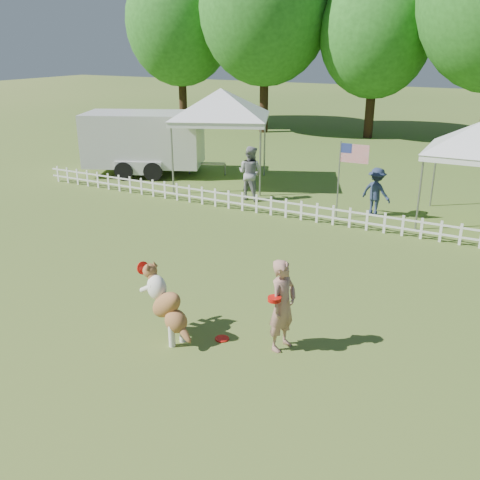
{
  "coord_description": "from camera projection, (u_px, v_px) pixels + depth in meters",
  "views": [
    {
      "loc": [
        4.85,
        -7.39,
        5.07
      ],
      "look_at": [
        -0.17,
        2.0,
        1.1
      ],
      "focal_mm": 40.0,
      "sensor_mm": 36.0,
      "label": 1
    }
  ],
  "objects": [
    {
      "name": "flag_pole",
      "position": [
        338.0,
        180.0,
        15.93
      ],
      "size": [
        0.9,
        0.12,
        2.34
      ],
      "primitive_type": null,
      "rotation": [
        0.0,
        0.0,
        0.03
      ],
      "color": "gray",
      "rests_on": "ground"
    },
    {
      "name": "dog",
      "position": [
        167.0,
        305.0,
        9.5
      ],
      "size": [
        1.35,
        0.83,
        1.32
      ],
      "primitive_type": null,
      "rotation": [
        0.0,
        0.0,
        -0.34
      ],
      "color": "brown",
      "rests_on": "ground"
    },
    {
      "name": "picket_fence",
      "position": [
        325.0,
        214.0,
        15.7
      ],
      "size": [
        22.0,
        0.08,
        0.6
      ],
      "primitive_type": null,
      "color": "white",
      "rests_on": "ground"
    },
    {
      "name": "tree_left",
      "position": [
        265.0,
        23.0,
        29.66
      ],
      "size": [
        7.4,
        7.4,
        12.0
      ],
      "primitive_type": null,
      "color": "#23601B",
      "rests_on": "ground"
    },
    {
      "name": "spectator_a",
      "position": [
        250.0,
        173.0,
        17.94
      ],
      "size": [
        0.94,
        0.76,
        1.82
      ],
      "primitive_type": "imported",
      "rotation": [
        0.0,
        0.0,
        3.06
      ],
      "color": "gray",
      "rests_on": "ground"
    },
    {
      "name": "cargo_trailer",
      "position": [
        144.0,
        143.0,
        21.35
      ],
      "size": [
        6.21,
        4.59,
        2.5
      ],
      "primitive_type": null,
      "rotation": [
        0.0,
        0.0,
        0.42
      ],
      "color": "silver",
      "rests_on": "ground"
    },
    {
      "name": "canopy_tent_left",
      "position": [
        221.0,
        138.0,
        19.63
      ],
      "size": [
        4.34,
        4.34,
        3.43
      ],
      "primitive_type": null,
      "rotation": [
        0.0,
        0.0,
        0.4
      ],
      "color": "white",
      "rests_on": "ground"
    },
    {
      "name": "tree_far_left",
      "position": [
        181.0,
        34.0,
        32.9
      ],
      "size": [
        6.6,
        6.6,
        11.0
      ],
      "primitive_type": null,
      "color": "#23601B",
      "rests_on": "ground"
    },
    {
      "name": "frisbee_on_turf",
      "position": [
        222.0,
        339.0,
        9.67
      ],
      "size": [
        0.33,
        0.33,
        0.02
      ],
      "primitive_type": "cylinder",
      "rotation": [
        0.0,
        0.0,
        -0.34
      ],
      "color": "red",
      "rests_on": "ground"
    },
    {
      "name": "ground",
      "position": [
        198.0,
        329.0,
        10.02
      ],
      "size": [
        120.0,
        120.0,
        0.0
      ],
      "primitive_type": "plane",
      "color": "#30571B",
      "rests_on": "ground"
    },
    {
      "name": "tree_center_left",
      "position": [
        375.0,
        45.0,
        28.23
      ],
      "size": [
        6.0,
        6.0,
        9.8
      ],
      "primitive_type": null,
      "color": "#23601B",
      "rests_on": "ground"
    },
    {
      "name": "spectator_b",
      "position": [
        376.0,
        192.0,
        16.33
      ],
      "size": [
        1.09,
        0.83,
        1.49
      ],
      "primitive_type": "imported",
      "rotation": [
        0.0,
        0.0,
        2.82
      ],
      "color": "#24304E",
      "rests_on": "ground"
    },
    {
      "name": "handler",
      "position": [
        283.0,
        305.0,
        9.14
      ],
      "size": [
        0.51,
        0.67,
        1.66
      ],
      "primitive_type": "imported",
      "rotation": [
        0.0,
        0.0,
        1.38
      ],
      "color": "#AC7867",
      "rests_on": "ground"
    },
    {
      "name": "canopy_tent_right",
      "position": [
        477.0,
        174.0,
        15.34
      ],
      "size": [
        2.89,
        2.89,
        2.95
      ],
      "primitive_type": null,
      "rotation": [
        0.0,
        0.0,
        0.01
      ],
      "color": "white",
      "rests_on": "ground"
    }
  ]
}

